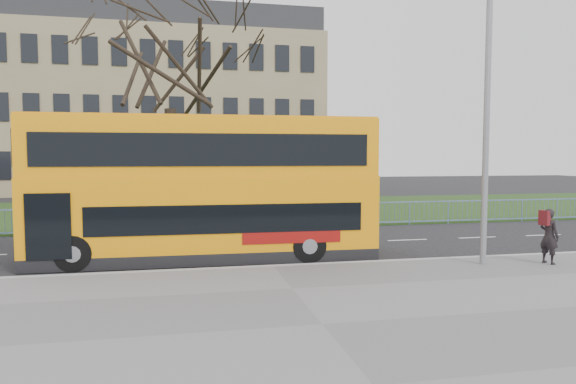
# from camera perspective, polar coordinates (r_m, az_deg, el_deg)

# --- Properties ---
(ground) EXTENTS (120.00, 120.00, 0.00)m
(ground) POSITION_cam_1_polar(r_m,az_deg,el_deg) (16.30, -2.64, -7.46)
(ground) COLOR black
(ground) RESTS_ON ground
(pavement) EXTENTS (80.00, 10.50, 0.12)m
(pavement) POSITION_cam_1_polar(r_m,az_deg,el_deg) (9.89, 3.81, -14.77)
(pavement) COLOR slate
(pavement) RESTS_ON ground
(kerb) EXTENTS (80.00, 0.20, 0.14)m
(kerb) POSITION_cam_1_polar(r_m,az_deg,el_deg) (14.79, -1.67, -8.37)
(kerb) COLOR #969699
(kerb) RESTS_ON ground
(grass_verge) EXTENTS (80.00, 15.40, 0.08)m
(grass_verge) POSITION_cam_1_polar(r_m,az_deg,el_deg) (30.34, -6.95, -2.06)
(grass_verge) COLOR #203413
(grass_verge) RESTS_ON ground
(guard_railing) EXTENTS (40.00, 0.12, 1.10)m
(guard_railing) POSITION_cam_1_polar(r_m,az_deg,el_deg) (22.67, -5.31, -2.82)
(guard_railing) COLOR #6681B5
(guard_railing) RESTS_ON ground
(bare_tree) EXTENTS (9.09, 9.09, 12.99)m
(bare_tree) POSITION_cam_1_polar(r_m,az_deg,el_deg) (25.98, -12.99, 11.29)
(bare_tree) COLOR black
(bare_tree) RESTS_ON grass_verge
(civic_building) EXTENTS (30.00, 15.00, 14.00)m
(civic_building) POSITION_cam_1_polar(r_m,az_deg,el_deg) (50.96, -14.69, 8.13)
(civic_building) COLOR #8C7A59
(civic_building) RESTS_ON ground
(yellow_bus) EXTENTS (10.51, 2.76, 4.38)m
(yellow_bus) POSITION_cam_1_polar(r_m,az_deg,el_deg) (16.20, -9.06, 0.81)
(yellow_bus) COLOR orange
(yellow_bus) RESTS_ON ground
(pedestrian) EXTENTS (0.52, 0.67, 1.61)m
(pedestrian) POSITION_cam_1_polar(r_m,az_deg,el_deg) (16.73, 27.02, -4.39)
(pedestrian) COLOR black
(pedestrian) RESTS_ON pavement
(street_lamp) EXTENTS (1.91, 0.49, 9.05)m
(street_lamp) POSITION_cam_1_polar(r_m,az_deg,el_deg) (15.79, 20.89, 10.45)
(street_lamp) COLOR gray
(street_lamp) RESTS_ON pavement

